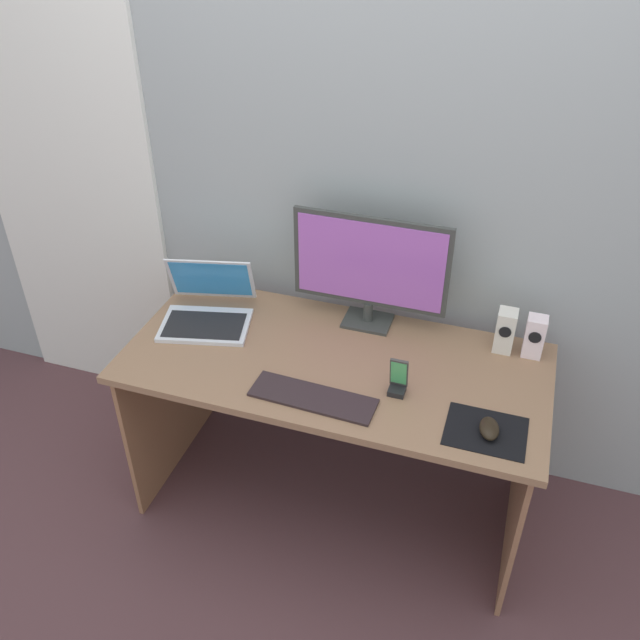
# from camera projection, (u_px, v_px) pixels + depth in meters

# --- Properties ---
(ground_plane) EXTENTS (8.00, 8.00, 0.00)m
(ground_plane) POSITION_uv_depth(u_px,v_px,m) (332.00, 497.00, 2.80)
(ground_plane) COLOR #523438
(wall_back) EXTENTS (6.00, 0.04, 2.50)m
(wall_back) POSITION_uv_depth(u_px,v_px,m) (372.00, 174.00, 2.42)
(wall_back) COLOR #9AA2A6
(wall_back) RESTS_ON ground_plane
(door_left) EXTENTS (0.82, 0.02, 2.02)m
(door_left) POSITION_uv_depth(u_px,v_px,m) (72.00, 192.00, 2.86)
(door_left) COLOR white
(door_left) RESTS_ON ground_plane
(desk) EXTENTS (1.49, 0.69, 0.72)m
(desk) POSITION_uv_depth(u_px,v_px,m) (334.00, 391.00, 2.47)
(desk) COLOR #8D674C
(desk) RESTS_ON ground_plane
(monitor) EXTENTS (0.58, 0.14, 0.44)m
(monitor) POSITION_uv_depth(u_px,v_px,m) (370.00, 267.00, 2.44)
(monitor) COLOR #383A39
(monitor) RESTS_ON desk
(speaker_right) EXTENTS (0.07, 0.07, 0.16)m
(speaker_right) POSITION_uv_depth(u_px,v_px,m) (535.00, 336.00, 2.37)
(speaker_right) COLOR white
(speaker_right) RESTS_ON desk
(speaker_near_monitor) EXTENTS (0.07, 0.08, 0.16)m
(speaker_near_monitor) POSITION_uv_depth(u_px,v_px,m) (505.00, 331.00, 2.39)
(speaker_near_monitor) COLOR silver
(speaker_near_monitor) RESTS_ON desk
(laptop) EXTENTS (0.39, 0.38, 0.22)m
(laptop) POSITION_uv_depth(u_px,v_px,m) (207.00, 309.00, 2.57)
(laptop) COLOR silver
(laptop) RESTS_ON desk
(keyboard_external) EXTENTS (0.42, 0.15, 0.01)m
(keyboard_external) POSITION_uv_depth(u_px,v_px,m) (313.00, 397.00, 2.22)
(keyboard_external) COLOR #2C2023
(keyboard_external) RESTS_ON desk
(mousepad) EXTENTS (0.25, 0.20, 0.00)m
(mousepad) POSITION_uv_depth(u_px,v_px,m) (486.00, 431.00, 2.10)
(mousepad) COLOR black
(mousepad) RESTS_ON desk
(mouse) EXTENTS (0.08, 0.11, 0.04)m
(mouse) POSITION_uv_depth(u_px,v_px,m) (489.00, 428.00, 2.08)
(mouse) COLOR black
(mouse) RESTS_ON mousepad
(phone_in_dock) EXTENTS (0.06, 0.06, 0.14)m
(phone_in_dock) POSITION_uv_depth(u_px,v_px,m) (398.00, 381.00, 2.22)
(phone_in_dock) COLOR black
(phone_in_dock) RESTS_ON desk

